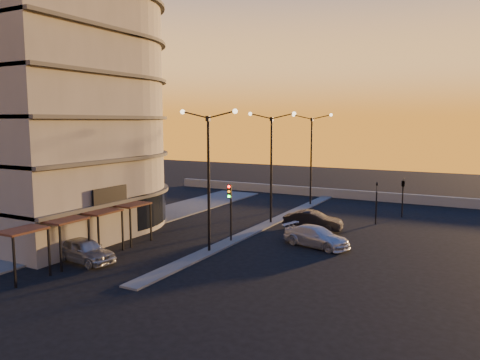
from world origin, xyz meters
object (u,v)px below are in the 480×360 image
traffic_light_main (230,203)px  car_wagon (316,237)px  car_hatchback (85,250)px  car_sedan (313,221)px  streetlamp_mid (271,159)px

traffic_light_main → car_wagon: traffic_light_main is taller
car_hatchback → car_wagon: (11.55, 10.30, -0.05)m
traffic_light_main → car_wagon: bearing=17.6°
car_hatchback → car_sedan: car_sedan is taller
car_sedan → streetlamp_mid: bearing=74.5°
car_hatchback → car_sedan: 17.78m
streetlamp_mid → car_sedan: streetlamp_mid is taller
streetlamp_mid → car_sedan: bearing=-9.0°
car_hatchback → car_sedan: (9.65, 14.93, 0.01)m
streetlamp_mid → car_hatchback: 17.24m
car_hatchback → car_wagon: car_hatchback is taller
streetlamp_mid → car_hatchback: (-5.66, -15.56, -4.83)m
traffic_light_main → streetlamp_mid: bearing=90.0°
streetlamp_mid → traffic_light_main: (0.00, -7.13, -2.70)m
car_sedan → traffic_light_main: bearing=141.9°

